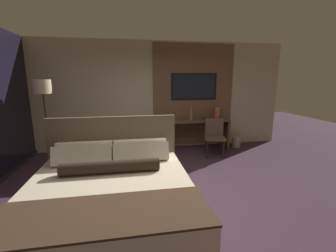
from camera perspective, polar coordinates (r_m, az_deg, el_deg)
ground_plane at (r=3.88m, az=0.79°, el=-16.52°), size 16.00×16.00×0.00m
wall_back_tv_panel at (r=6.01m, az=-2.54°, el=7.65°), size 7.20×0.09×2.80m
bed at (r=3.13m, az=-14.24°, el=-16.81°), size 2.05×2.15×1.25m
desk at (r=6.04m, az=7.03°, el=-0.74°), size 1.69×0.58×0.79m
tv at (r=6.13m, az=6.64°, el=9.94°), size 1.23×0.04×0.69m
desk_chair at (r=5.54m, az=11.72°, el=-1.90°), size 0.57×0.57×0.91m
floor_lamp at (r=5.23m, az=-29.14°, el=7.11°), size 0.34×0.34×1.83m
vase_tall at (r=5.86m, az=5.86°, el=3.64°), size 0.08×0.08×0.43m
vase_short at (r=6.25m, az=12.37°, el=3.35°), size 0.15×0.15×0.31m
book at (r=6.08m, az=9.99°, el=1.90°), size 0.26×0.21×0.03m
waste_bin at (r=6.45m, az=16.96°, el=-3.96°), size 0.22×0.22×0.28m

